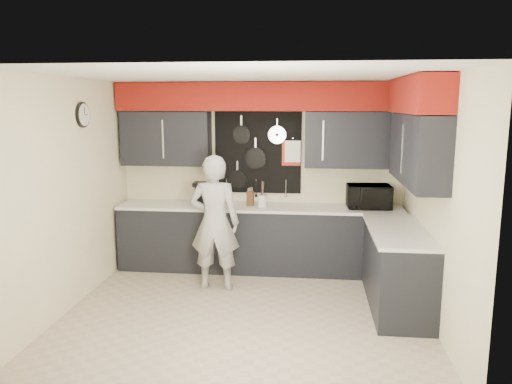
# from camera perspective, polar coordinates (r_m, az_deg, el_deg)

# --- Properties ---
(ground) EXTENTS (4.00, 4.00, 0.00)m
(ground) POSITION_cam_1_polar(r_m,az_deg,el_deg) (5.78, -1.14, -13.48)
(ground) COLOR #BCA992
(ground) RESTS_ON ground
(back_wall_assembly) EXTENTS (4.00, 0.36, 2.60)m
(back_wall_assembly) POSITION_cam_1_polar(r_m,az_deg,el_deg) (6.89, 0.61, 7.59)
(back_wall_assembly) COLOR #F7E9BF
(back_wall_assembly) RESTS_ON ground
(right_wall_assembly) EXTENTS (0.36, 3.50, 2.60)m
(right_wall_assembly) POSITION_cam_1_polar(r_m,az_deg,el_deg) (5.65, 18.24, 5.83)
(right_wall_assembly) COLOR #F7E9BF
(right_wall_assembly) RESTS_ON ground
(left_wall_assembly) EXTENTS (0.05, 3.50, 2.60)m
(left_wall_assembly) POSITION_cam_1_polar(r_m,az_deg,el_deg) (5.99, -20.43, 0.06)
(left_wall_assembly) COLOR #F7E9BF
(left_wall_assembly) RESTS_ON ground
(base_cabinets) EXTENTS (3.95, 2.20, 0.92)m
(base_cabinets) POSITION_cam_1_polar(r_m,az_deg,el_deg) (6.65, 4.33, -6.12)
(base_cabinets) COLOR black
(base_cabinets) RESTS_ON ground
(microwave) EXTENTS (0.59, 0.42, 0.32)m
(microwave) POSITION_cam_1_polar(r_m,az_deg,el_deg) (6.86, 12.76, -0.52)
(microwave) COLOR black
(microwave) RESTS_ON base_cabinets
(knife_block) EXTENTS (0.10, 0.10, 0.20)m
(knife_block) POSITION_cam_1_polar(r_m,az_deg,el_deg) (6.86, -0.66, -0.76)
(knife_block) COLOR #3B1E12
(knife_block) RESTS_ON base_cabinets
(utensil_crock) EXTENTS (0.12, 0.12, 0.16)m
(utensil_crock) POSITION_cam_1_polar(r_m,az_deg,el_deg) (6.83, 0.70, -0.99)
(utensil_crock) COLOR white
(utensil_crock) RESTS_ON base_cabinets
(coffee_maker) EXTENTS (0.17, 0.21, 0.31)m
(coffee_maker) POSITION_cam_1_polar(r_m,az_deg,el_deg) (7.02, -6.41, -0.06)
(coffee_maker) COLOR black
(coffee_maker) RESTS_ON base_cabinets
(person) EXTENTS (0.62, 0.41, 1.70)m
(person) POSITION_cam_1_polar(r_m,az_deg,el_deg) (6.22, -4.74, -3.52)
(person) COLOR #B9B9B7
(person) RESTS_ON ground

